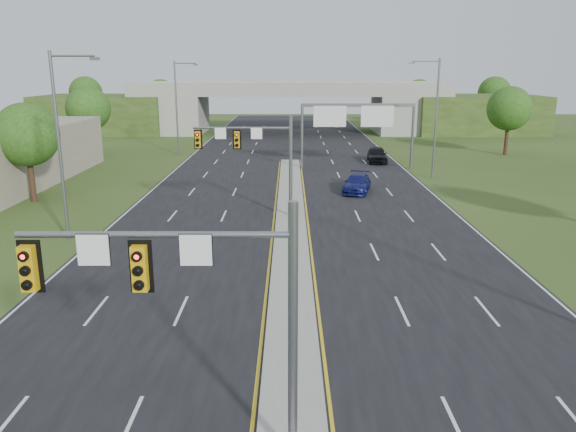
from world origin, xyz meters
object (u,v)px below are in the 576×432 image
at_px(sign_gantry, 356,118).
at_px(overpass, 290,111).
at_px(signal_mast_near, 198,295).
at_px(signal_mast_far, 257,150).
at_px(car_far_b, 357,183).
at_px(car_far_c, 377,154).

height_order(sign_gantry, overpass, overpass).
xyz_separation_m(signal_mast_near, sign_gantry, (8.95, 44.99, 0.51)).
bearing_deg(signal_mast_near, overpass, 88.38).
xyz_separation_m(signal_mast_near, overpass, (2.26, 80.07, -1.17)).
bearing_deg(signal_mast_far, car_far_b, 47.91).
xyz_separation_m(signal_mast_far, car_far_b, (7.85, 8.69, -3.99)).
bearing_deg(signal_mast_near, car_far_c, 76.44).
xyz_separation_m(signal_mast_near, car_far_b, (7.85, 33.69, -3.99)).
height_order(signal_mast_near, signal_mast_far, same).
relative_size(car_far_b, car_far_c, 0.99).
relative_size(overpass, car_far_c, 16.07).
relative_size(signal_mast_far, overpass, 0.09).
bearing_deg(car_far_c, car_far_b, -100.53).
height_order(car_far_b, car_far_c, car_far_c).
xyz_separation_m(sign_gantry, car_far_c, (2.97, 4.40, -4.37)).
bearing_deg(car_far_b, signal_mast_far, -118.77).
relative_size(signal_mast_near, overpass, 0.09).
height_order(overpass, car_far_c, overpass).
relative_size(overpass, car_far_b, 16.20).
bearing_deg(sign_gantry, car_far_b, -95.56).
xyz_separation_m(signal_mast_far, overpass, (2.26, 55.07, -1.17)).
height_order(signal_mast_near, overpass, overpass).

